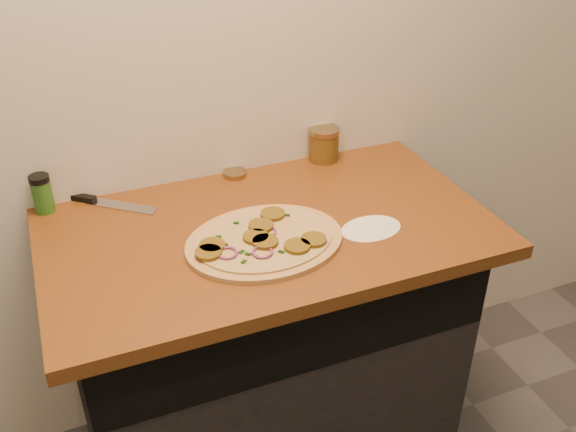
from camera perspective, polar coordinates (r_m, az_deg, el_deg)
name	(u,v)px	position (r m, az deg, el deg)	size (l,w,h in m)	color
cabinet	(267,347)	(2.04, -1.89, -11.53)	(1.10, 0.60, 0.86)	black
countertop	(268,231)	(1.74, -1.80, -1.32)	(1.20, 0.70, 0.04)	brown
pizza	(264,240)	(1.65, -2.15, -2.17)	(0.44, 0.44, 0.03)	tan
chefs_knife	(98,201)	(1.90, -16.53, 1.26)	(0.26, 0.21, 0.02)	#B7BAC1
mason_jar_lid	(235,173)	(1.98, -4.75, 3.79)	(0.07, 0.07, 0.02)	#8F7753
salsa_jar	(324,144)	(2.05, 3.18, 6.42)	(0.10, 0.10, 0.11)	maroon
spice_shaker	(42,194)	(1.89, -21.01, 1.87)	(0.06, 0.06, 0.11)	#285D1D
flour_spill	(371,228)	(1.73, 7.38, -1.10)	(0.17, 0.17, 0.00)	white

